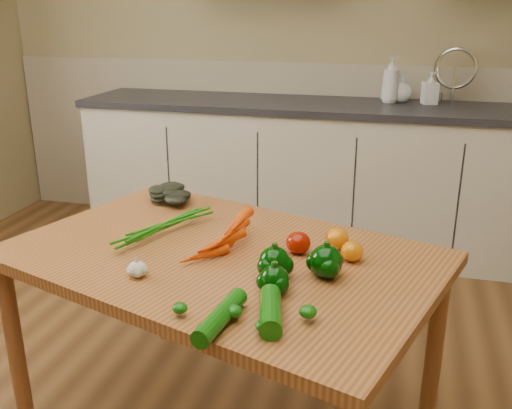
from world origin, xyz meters
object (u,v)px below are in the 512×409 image
at_px(garlic_bulb, 137,269).
at_px(tomato_c, 352,251).
at_px(zucchini_b, 220,317).
at_px(table, 221,275).
at_px(soap_bottle_c, 402,89).
at_px(carrot_bunch, 206,235).
at_px(pepper_c, 274,280).
at_px(tomato_a, 298,243).
at_px(soap_bottle_b, 430,88).
at_px(leafy_greens, 175,191).
at_px(pepper_a, 274,263).
at_px(soap_bottle_a, 391,80).
at_px(tomato_b, 337,239).
at_px(pepper_b, 326,262).
at_px(zucchini_a, 271,311).

xyz_separation_m(garlic_bulb, tomato_c, (0.58, 0.27, 0.01)).
bearing_deg(zucchini_b, garlic_bulb, 148.65).
bearing_deg(table, tomato_c, 23.77).
bearing_deg(soap_bottle_c, carrot_bunch, 132.69).
bearing_deg(pepper_c, tomato_a, 87.31).
distance_m(soap_bottle_b, leafy_greens, 1.81).
bearing_deg(pepper_a, zucchini_b, -103.11).
height_order(table, tomato_c, tomato_c).
distance_m(carrot_bunch, tomato_c, 0.47).
height_order(soap_bottle_b, zucchini_b, soap_bottle_b).
xyz_separation_m(garlic_bulb, pepper_a, (0.38, 0.10, 0.02)).
bearing_deg(tomato_c, soap_bottle_b, 82.46).
height_order(pepper_a, tomato_c, pepper_a).
bearing_deg(soap_bottle_a, leafy_greens, 128.51).
bearing_deg(pepper_a, leafy_greens, 134.18).
bearing_deg(tomato_b, pepper_c, -110.23).
height_order(leafy_greens, pepper_b, same).
distance_m(soap_bottle_c, tomato_b, 1.86).
xyz_separation_m(table, soap_bottle_a, (0.43, 1.92, 0.40)).
height_order(zucchini_a, zucchini_b, zucchini_a).
distance_m(pepper_b, zucchini_b, 0.39).
height_order(pepper_b, tomato_c, pepper_b).
bearing_deg(tomato_a, soap_bottle_c, 82.32).
relative_size(table, zucchini_a, 8.27).
relative_size(leafy_greens, garlic_bulb, 3.39).
bearing_deg(soap_bottle_b, soap_bottle_a, 76.29).
relative_size(soap_bottle_c, leafy_greens, 0.83).
distance_m(soap_bottle_a, tomato_c, 1.90).
bearing_deg(tomato_c, pepper_b, -115.72).
xyz_separation_m(soap_bottle_a, tomato_c, (-0.02, -1.88, -0.29)).
bearing_deg(zucchini_b, pepper_b, 57.46).
bearing_deg(tomato_c, soap_bottle_c, 87.37).
relative_size(soap_bottle_c, pepper_b, 1.65).
bearing_deg(carrot_bunch, zucchini_a, -34.78).
height_order(soap_bottle_a, pepper_a, soap_bottle_a).
height_order(soap_bottle_b, pepper_c, soap_bottle_b).
height_order(soap_bottle_b, leafy_greens, soap_bottle_b).
height_order(soap_bottle_c, zucchini_a, soap_bottle_c).
distance_m(pepper_c, tomato_c, 0.32).
bearing_deg(carrot_bunch, soap_bottle_b, 86.86).
bearing_deg(table, tomato_b, 37.18).
relative_size(soap_bottle_c, zucchini_a, 0.85).
bearing_deg(soap_bottle_b, tomato_c, 158.27).
height_order(carrot_bunch, tomato_a, tomato_a).
distance_m(soap_bottle_a, leafy_greens, 1.71).
distance_m(carrot_bunch, garlic_bulb, 0.30).
bearing_deg(table, leafy_greens, 145.81).
xyz_separation_m(garlic_bulb, pepper_b, (0.52, 0.14, 0.02)).
bearing_deg(tomato_b, table, -160.80).
bearing_deg(pepper_c, carrot_bunch, 137.22).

